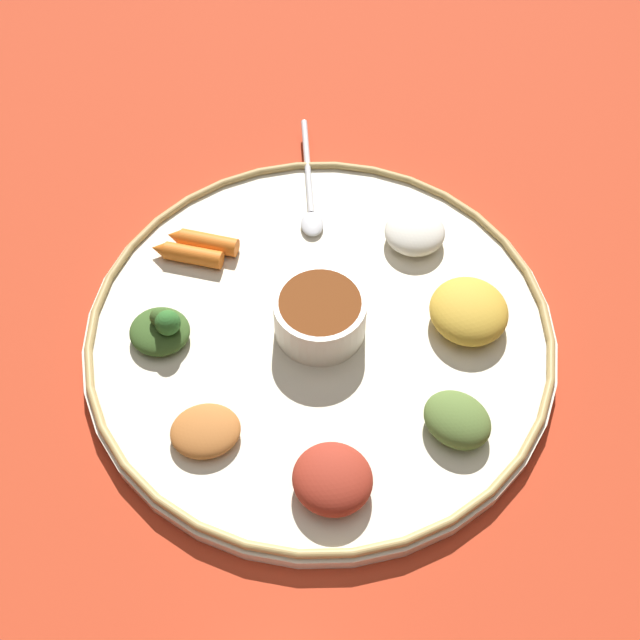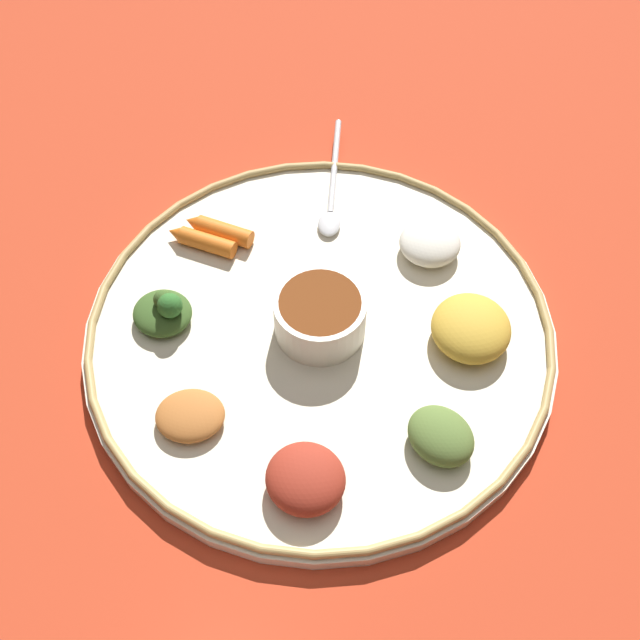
% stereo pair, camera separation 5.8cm
% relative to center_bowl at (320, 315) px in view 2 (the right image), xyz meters
% --- Properties ---
extents(ground_plane, '(2.40, 2.40, 0.00)m').
position_rel_center_bowl_xyz_m(ground_plane, '(0.00, 0.00, -0.04)').
color(ground_plane, '#B7381E').
extents(platter, '(0.46, 0.46, 0.01)m').
position_rel_center_bowl_xyz_m(platter, '(0.00, 0.00, -0.03)').
color(platter, beige).
rests_on(platter, ground_plane).
extents(platter_rim, '(0.45, 0.45, 0.01)m').
position_rel_center_bowl_xyz_m(platter_rim, '(0.00, 0.00, -0.02)').
color(platter_rim, tan).
rests_on(platter_rim, platter).
extents(center_bowl, '(0.09, 0.09, 0.04)m').
position_rel_center_bowl_xyz_m(center_bowl, '(0.00, 0.00, 0.00)').
color(center_bowl, silver).
rests_on(center_bowl, platter).
extents(spoon, '(0.18, 0.03, 0.01)m').
position_rel_center_bowl_xyz_m(spoon, '(0.17, -0.01, -0.02)').
color(spoon, silver).
rests_on(spoon, platter).
extents(greens_pile, '(0.07, 0.08, 0.04)m').
position_rel_center_bowl_xyz_m(greens_pile, '(0.01, 0.15, -0.01)').
color(greens_pile, '#385623').
rests_on(greens_pile, platter).
extents(carrot_near_spoon, '(0.04, 0.08, 0.02)m').
position_rel_center_bowl_xyz_m(carrot_near_spoon, '(0.12, 0.11, -0.01)').
color(carrot_near_spoon, orange).
rests_on(carrot_near_spoon, platter).
extents(carrot_outer, '(0.04, 0.08, 0.02)m').
position_rel_center_bowl_xyz_m(carrot_outer, '(0.10, 0.12, -0.01)').
color(carrot_outer, orange).
rests_on(carrot_outer, platter).
extents(mound_lentil_yellow, '(0.08, 0.08, 0.03)m').
position_rel_center_bowl_xyz_m(mound_lentil_yellow, '(-0.01, -0.14, -0.01)').
color(mound_lentil_yellow, gold).
rests_on(mound_lentil_yellow, platter).
extents(mound_beet, '(0.09, 0.09, 0.03)m').
position_rel_center_bowl_xyz_m(mound_beet, '(-0.16, 0.01, -0.01)').
color(mound_beet, maroon).
rests_on(mound_beet, platter).
extents(mound_collards, '(0.08, 0.08, 0.03)m').
position_rel_center_bowl_xyz_m(mound_collards, '(-0.12, -0.11, -0.01)').
color(mound_collards, '#567033').
rests_on(mound_collards, platter).
extents(mound_rice_white, '(0.08, 0.08, 0.03)m').
position_rel_center_bowl_xyz_m(mound_rice_white, '(0.10, -0.11, -0.01)').
color(mound_rice_white, silver).
rests_on(mound_rice_white, platter).
extents(mound_chickpea, '(0.06, 0.06, 0.02)m').
position_rel_center_bowl_xyz_m(mound_chickpea, '(-0.10, 0.11, -0.01)').
color(mound_chickpea, '#B2662D').
rests_on(mound_chickpea, platter).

